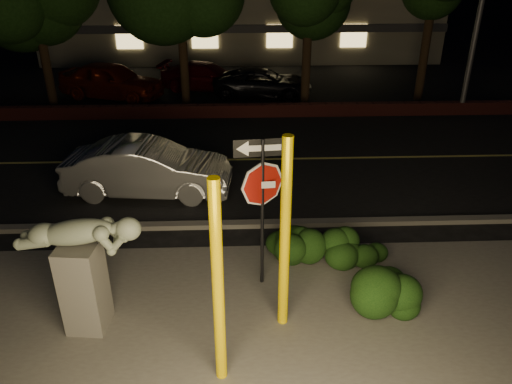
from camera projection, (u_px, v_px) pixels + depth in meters
ground at (247, 128)px, 18.46m from camera, size 90.00×90.00×0.00m
patio at (261, 341)px, 8.66m from camera, size 14.00×6.00×0.02m
road at (249, 160)px, 15.78m from camera, size 80.00×8.00×0.01m
lane_marking at (249, 159)px, 15.78m from camera, size 80.00×0.12×0.00m
curb at (253, 224)px, 12.11m from camera, size 80.00×0.25×0.12m
brick_wall at (246, 111)px, 19.50m from camera, size 40.00×0.35×0.50m
parking_lot at (244, 80)px, 24.69m from camera, size 40.00×12.00×0.01m
building at (241, 16)px, 30.91m from camera, size 22.00×10.20×4.00m
yellow_pole_left at (218, 288)px, 7.19m from camera, size 0.18×0.18×3.51m
yellow_pole_right at (285, 238)px, 8.29m from camera, size 0.18×0.18×3.61m
signpost at (263, 185)px, 9.15m from camera, size 1.05×0.15×3.11m
sculpture at (81, 261)px, 8.38m from camera, size 2.13×0.76×2.27m
hedge_center at (299, 241)px, 10.57m from camera, size 2.09×1.16×1.04m
hedge_right at (359, 245)px, 10.47m from camera, size 1.72×1.32×1.00m
hedge_far_right at (393, 286)px, 9.22m from camera, size 1.62×1.17×1.03m
silver_sedan at (148, 169)px, 13.41m from camera, size 4.54×1.93×1.46m
parked_car_red at (111, 80)px, 21.60m from camera, size 4.90×3.28×1.55m
parked_car_darkred at (206, 76)px, 22.86m from camera, size 4.51×2.57×1.23m
parked_car_dark at (263, 83)px, 21.90m from camera, size 4.53×2.58×1.19m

